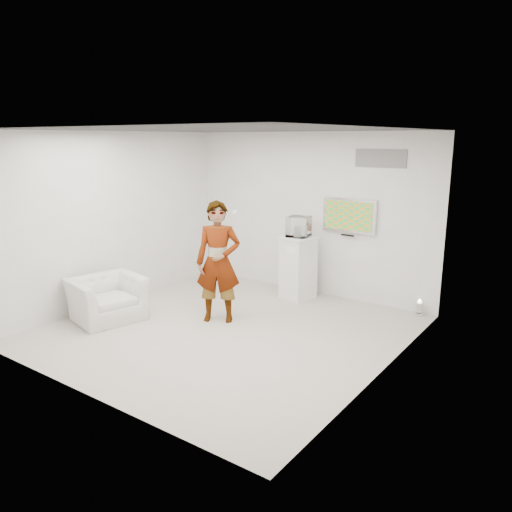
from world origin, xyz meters
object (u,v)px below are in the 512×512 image
(person, at_px, (218,262))
(floor_uplight, at_px, (419,308))
(pedestal, at_px, (298,268))
(armchair, at_px, (107,299))
(tv, at_px, (349,215))

(person, bearing_deg, floor_uplight, 9.06)
(pedestal, distance_m, floor_uplight, 2.21)
(person, height_order, floor_uplight, person)
(person, height_order, pedestal, person)
(armchair, distance_m, floor_uplight, 5.15)
(armchair, bearing_deg, floor_uplight, -39.18)
(tv, height_order, armchair, tv)
(person, relative_size, pedestal, 1.68)
(tv, bearing_deg, pedestal, -149.59)
(tv, relative_size, armchair, 0.93)
(tv, height_order, pedestal, tv)
(floor_uplight, bearing_deg, person, -140.85)
(person, xyz_separation_m, floor_uplight, (2.58, 2.10, -0.84))
(armchair, height_order, floor_uplight, armchair)
(tv, distance_m, floor_uplight, 1.98)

